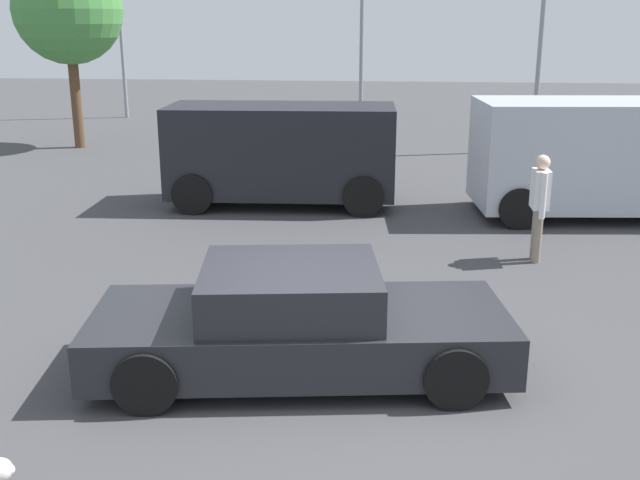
{
  "coord_description": "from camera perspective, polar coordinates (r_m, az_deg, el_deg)",
  "views": [
    {
      "loc": [
        0.69,
        -7.11,
        3.67
      ],
      "look_at": [
        -0.3,
        2.24,
        0.9
      ],
      "focal_mm": 42.16,
      "sensor_mm": 36.0,
      "label": 1
    }
  ],
  "objects": [
    {
      "name": "light_post_near",
      "position": [
        22.38,
        16.61,
        16.65
      ],
      "size": [
        0.44,
        0.44,
        5.83
      ],
      "color": "gray",
      "rests_on": "ground_plane"
    },
    {
      "name": "ground_plane",
      "position": [
        8.03,
        0.48,
        -10.79
      ],
      "size": [
        80.0,
        80.0,
        0.0
      ],
      "primitive_type": "plane",
      "color": "#424244"
    },
    {
      "name": "sedan_foreground",
      "position": [
        8.05,
        -1.69,
        -6.36
      ],
      "size": [
        4.6,
        2.36,
        1.2
      ],
      "rotation": [
        0.0,
        0.0,
        0.14
      ],
      "color": "#232328",
      "rests_on": "ground_plane"
    },
    {
      "name": "suv_dark",
      "position": [
        15.31,
        -2.9,
        6.74
      ],
      "size": [
        4.61,
        2.23,
        2.02
      ],
      "rotation": [
        0.0,
        0.0,
        0.05
      ],
      "color": "black",
      "rests_on": "ground_plane"
    },
    {
      "name": "van_white",
      "position": [
        15.39,
        20.88,
        6.08
      ],
      "size": [
        5.03,
        2.63,
        2.21
      ],
      "rotation": [
        0.0,
        0.0,
        0.1
      ],
      "color": "#B2B7C1",
      "rests_on": "ground_plane"
    },
    {
      "name": "pedestrian",
      "position": [
        12.1,
        16.34,
        3.04
      ],
      "size": [
        0.25,
        0.57,
        1.69
      ],
      "rotation": [
        0.0,
        0.0,
        0.02
      ],
      "color": "gray",
      "rests_on": "ground_plane"
    },
    {
      "name": "tree_back_left",
      "position": [
        23.37,
        -18.59,
        16.22
      ],
      "size": [
        3.08,
        3.08,
        5.48
      ],
      "color": "brown",
      "rests_on": "ground_plane"
    }
  ]
}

